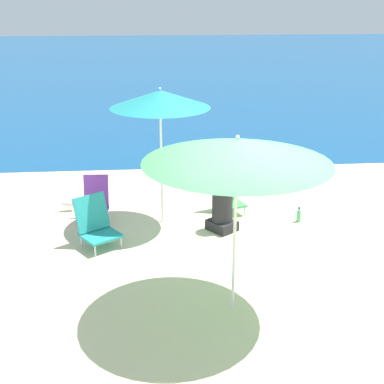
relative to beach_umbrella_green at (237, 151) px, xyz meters
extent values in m
plane|color=beige|center=(0.41, 0.21, -1.95)|extent=(60.00, 60.00, 0.00)
cube|color=navy|center=(0.41, 25.51, -1.95)|extent=(60.00, 40.00, 0.01)
cylinder|color=white|center=(0.00, 0.00, -1.04)|extent=(0.04, 0.04, 1.82)
cone|color=#47B756|center=(0.00, 0.00, 0.00)|extent=(2.09, 2.09, 0.27)
sphere|color=white|center=(0.00, 0.00, 0.16)|extent=(0.04, 0.04, 0.04)
cylinder|color=white|center=(-0.75, 2.67, -1.00)|extent=(0.04, 0.04, 1.90)
cone|color=teal|center=(-0.75, 2.67, 0.08)|extent=(1.55, 1.55, 0.27)
sphere|color=white|center=(-0.75, 2.67, 0.24)|extent=(0.04, 0.04, 0.04)
cylinder|color=silver|center=(0.32, 2.68, -1.87)|extent=(0.02, 0.02, 0.16)
cylinder|color=silver|center=(0.65, 2.80, -1.87)|extent=(0.02, 0.02, 0.16)
cylinder|color=silver|center=(0.19, 3.01, -1.87)|extent=(0.02, 0.02, 0.16)
cylinder|color=silver|center=(0.53, 3.14, -1.87)|extent=(0.02, 0.02, 0.16)
cube|color=#47B756|center=(0.42, 2.91, -1.78)|extent=(0.54, 0.54, 0.04)
cube|color=#47B756|center=(0.35, 3.10, -1.46)|extent=(0.46, 0.34, 0.58)
cylinder|color=silver|center=(-1.75, 1.49, -1.87)|extent=(0.02, 0.02, 0.17)
cylinder|color=silver|center=(-1.39, 1.74, -1.87)|extent=(0.02, 0.02, 0.17)
cylinder|color=silver|center=(-1.98, 1.82, -1.87)|extent=(0.02, 0.02, 0.17)
cylinder|color=silver|center=(-1.62, 2.07, -1.87)|extent=(0.02, 0.02, 0.17)
cube|color=teal|center=(-1.69, 1.78, -1.76)|extent=(0.69, 0.68, 0.04)
cube|color=teal|center=(-1.82, 1.98, -1.47)|extent=(0.53, 0.44, 0.53)
cylinder|color=silver|center=(-2.04, 2.54, -1.87)|extent=(0.02, 0.02, 0.16)
cylinder|color=silver|center=(-1.69, 2.52, -1.87)|extent=(0.02, 0.02, 0.16)
cylinder|color=silver|center=(-2.01, 2.94, -1.87)|extent=(0.02, 0.02, 0.16)
cylinder|color=silver|center=(-1.67, 2.92, -1.87)|extent=(0.02, 0.02, 0.16)
cube|color=purple|center=(-1.85, 2.73, -1.77)|extent=(0.44, 0.50, 0.04)
cube|color=purple|center=(-1.84, 2.97, -1.49)|extent=(0.42, 0.17, 0.54)
cube|color=#262628|center=(0.18, 2.25, -1.87)|extent=(0.54, 0.55, 0.16)
cylinder|color=#262628|center=(0.18, 2.25, -1.55)|extent=(0.32, 0.32, 0.48)
sphere|color=tan|center=(0.18, 2.25, -1.21)|extent=(0.19, 0.19, 0.19)
cylinder|color=#4CB266|center=(1.49, 2.47, -1.86)|extent=(0.07, 0.07, 0.18)
cylinder|color=#4CB266|center=(1.49, 2.47, -1.75)|extent=(0.03, 0.03, 0.06)
cylinder|color=black|center=(1.49, 2.47, -1.71)|extent=(0.04, 0.04, 0.02)
cylinder|color=gold|center=(-2.37, 3.27, -1.92)|extent=(0.01, 0.01, 0.07)
cylinder|color=gold|center=(-2.32, 3.27, -1.92)|extent=(0.01, 0.01, 0.07)
ellipsoid|color=white|center=(-2.35, 3.27, -1.82)|extent=(0.26, 0.11, 0.13)
sphere|color=white|center=(-2.24, 3.27, -1.76)|extent=(0.07, 0.07, 0.07)
camera|label=1|loc=(-0.96, -5.48, 1.58)|focal=50.00mm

